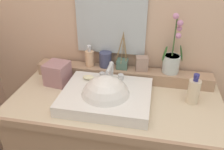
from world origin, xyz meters
TOP-DOWN VIEW (x-y plane):
  - wall_back at (0.00, 0.39)m, footprint 2.69×0.20m
  - back_ledge at (0.00, 0.22)m, footprint 1.09×0.10m
  - sink_basin at (-0.04, -0.04)m, footprint 0.47×0.39m
  - soap_bar at (-0.17, 0.07)m, footprint 0.07×0.04m
  - potted_plant at (0.29, 0.24)m, footprint 0.13×0.10m
  - soap_dispenser at (-0.21, 0.22)m, footprint 0.05×0.06m
  - tumbler_cup at (-0.11, 0.23)m, footprint 0.08×0.08m
  - reed_diffuser at (0.00, 0.23)m, footprint 0.08×0.08m
  - trinket_box at (0.12, 0.23)m, footprint 0.08×0.07m
  - lotion_bottle at (0.41, 0.05)m, footprint 0.06×0.07m
  - tissue_box at (-0.38, 0.10)m, footprint 0.15×0.15m
  - mirror at (-0.08, 0.28)m, footprint 0.42×0.02m

SIDE VIEW (x-z plane):
  - sink_basin at x=-0.04m, z-range 0.70..0.99m
  - back_ledge at x=0.00m, z-range 0.82..0.89m
  - tissue_box at x=-0.38m, z-range 0.82..0.96m
  - lotion_bottle at x=0.41m, z-range 0.81..0.98m
  - soap_bar at x=-0.17m, z-range 0.88..0.91m
  - reed_diffuser at x=0.00m, z-range 0.81..1.04m
  - trinket_box at x=0.12m, z-range 0.89..0.98m
  - tumbler_cup at x=-0.11m, z-range 0.89..0.99m
  - soap_dispenser at x=-0.21m, z-range 0.88..1.02m
  - potted_plant at x=0.29m, z-range 0.80..1.16m
  - wall_back at x=0.00m, z-range 0.00..2.45m
  - mirror at x=-0.08m, z-range 0.97..1.62m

